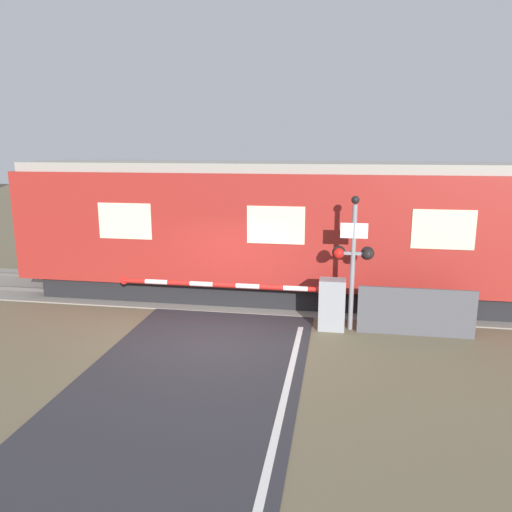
# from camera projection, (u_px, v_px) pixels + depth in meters

# --- Properties ---
(ground_plane) EXTENTS (80.00, 80.00, 0.00)m
(ground_plane) POSITION_uv_depth(u_px,v_px,m) (216.00, 339.00, 11.02)
(ground_plane) COLOR #6B6047
(track_bed) EXTENTS (36.00, 3.20, 0.13)m
(track_bed) POSITION_uv_depth(u_px,v_px,m) (245.00, 295.00, 14.21)
(track_bed) COLOR gray
(track_bed) RESTS_ON ground_plane
(train) EXTENTS (14.30, 2.75, 3.75)m
(train) POSITION_uv_depth(u_px,v_px,m) (282.00, 230.00, 13.62)
(train) COLOR black
(train) RESTS_ON ground_plane
(crossing_barrier) EXTENTS (5.48, 0.44, 1.20)m
(crossing_barrier) POSITION_uv_depth(u_px,v_px,m) (314.00, 301.00, 11.54)
(crossing_barrier) COLOR gray
(crossing_barrier) RESTS_ON ground_plane
(signal_post) EXTENTS (0.94, 0.26, 3.10)m
(signal_post) POSITION_uv_depth(u_px,v_px,m) (353.00, 255.00, 11.23)
(signal_post) COLOR gray
(signal_post) RESTS_ON ground_plane
(roadside_fence) EXTENTS (2.56, 0.06, 1.10)m
(roadside_fence) POSITION_uv_depth(u_px,v_px,m) (416.00, 312.00, 11.11)
(roadside_fence) COLOR #4C4C51
(roadside_fence) RESTS_ON ground_plane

